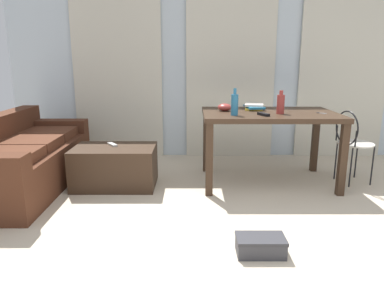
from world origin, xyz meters
name	(u,v)px	position (x,y,z in m)	size (l,w,h in m)	color
ground_plane	(249,209)	(0.00, 1.14, 0.00)	(7.39, 7.39, 0.00)	beige
wall_back	(230,62)	(0.00, 3.08, 1.29)	(5.92, 0.10, 2.58)	silver
curtains	(230,78)	(0.00, 2.99, 1.09)	(4.21, 0.03, 2.17)	beige
couch	(22,160)	(-2.28, 1.70, 0.31)	(0.83, 1.89, 0.76)	#4C2819
coffee_table	(115,166)	(-1.33, 1.77, 0.21)	(0.85, 0.55, 0.43)	#382619
craft_table	(269,121)	(0.31, 1.89, 0.68)	(1.40, 0.90, 0.78)	#382619
wire_chair	(351,138)	(1.19, 1.86, 0.50)	(0.37, 0.40, 0.80)	silver
bottle_near	(234,104)	(-0.09, 1.67, 0.89)	(0.07, 0.07, 0.27)	teal
bottle_far	(281,104)	(0.39, 1.77, 0.88)	(0.08, 0.08, 0.24)	#99332D
bowl	(225,107)	(-0.16, 1.98, 0.82)	(0.15, 0.15, 0.08)	#9E3833
book_stack	(254,107)	(0.18, 2.10, 0.81)	(0.24, 0.32, 0.06)	gold
tv_remote_on_table	(263,114)	(0.20, 1.65, 0.79)	(0.05, 0.16, 0.03)	black
scissors	(320,113)	(0.82, 1.81, 0.78)	(0.09, 0.10, 0.00)	#9EA0A5
tv_remote_primary	(112,144)	(-1.37, 1.85, 0.44)	(0.05, 0.17, 0.02)	#B7B7B2
shoebox	(260,245)	(-0.04, 0.38, 0.07)	(0.34, 0.19, 0.13)	#38383D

